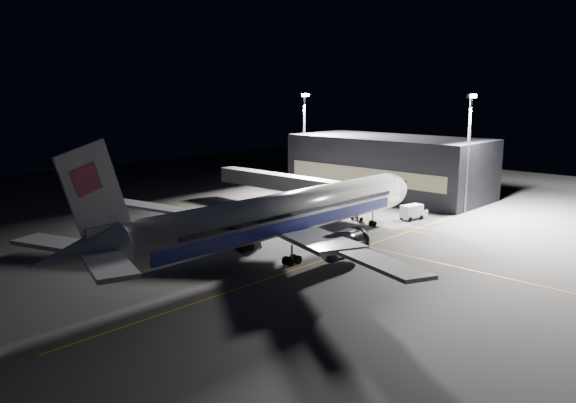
% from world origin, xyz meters
% --- Properties ---
extents(ground, '(200.00, 200.00, 0.00)m').
position_xyz_m(ground, '(0.00, 0.00, 0.00)').
color(ground, '#4C4C4F').
rests_on(ground, ground).
extents(guide_line_main, '(0.25, 80.00, 0.01)m').
position_xyz_m(guide_line_main, '(10.00, 0.00, 0.01)').
color(guide_line_main, gold).
rests_on(guide_line_main, ground).
extents(guide_line_cross, '(70.00, 0.25, 0.01)m').
position_xyz_m(guide_line_cross, '(0.00, -6.00, 0.01)').
color(guide_line_cross, gold).
rests_on(guide_line_cross, ground).
extents(guide_line_side, '(0.25, 40.00, 0.01)m').
position_xyz_m(guide_line_side, '(22.00, 10.00, 0.01)').
color(guide_line_side, gold).
rests_on(guide_line_side, ground).
extents(airliner, '(61.48, 54.22, 16.64)m').
position_xyz_m(airliner, '(-1.08, 0.00, 5.16)').
color(airliner, silver).
rests_on(airliner, ground).
extents(terminal, '(18.12, 40.00, 12.00)m').
position_xyz_m(terminal, '(45.98, 14.00, 6.00)').
color(terminal, black).
rests_on(terminal, ground).
extents(jet_bridge, '(3.60, 34.40, 6.30)m').
position_xyz_m(jet_bridge, '(22.00, 18.06, 4.58)').
color(jet_bridge, '#B2B2B7').
rests_on(jet_bridge, ground).
extents(floodlight_mast_north, '(2.40, 0.68, 20.70)m').
position_xyz_m(floodlight_mast_north, '(40.00, 31.99, 12.37)').
color(floodlight_mast_north, '#59595E').
rests_on(floodlight_mast_north, ground).
extents(floodlight_mast_south, '(2.40, 0.67, 20.70)m').
position_xyz_m(floodlight_mast_south, '(40.00, -6.01, 12.37)').
color(floodlight_mast_south, '#59595E').
rests_on(floodlight_mast_south, ground).
extents(service_truck, '(5.17, 2.90, 2.50)m').
position_xyz_m(service_truck, '(29.33, -2.09, 1.34)').
color(service_truck, white).
rests_on(service_truck, ground).
extents(baggage_tug, '(2.83, 2.51, 1.74)m').
position_xyz_m(baggage_tug, '(2.80, 18.42, 0.80)').
color(baggage_tug, black).
rests_on(baggage_tug, ground).
extents(safety_cone_a, '(0.42, 0.42, 0.63)m').
position_xyz_m(safety_cone_a, '(2.19, 12.89, 0.31)').
color(safety_cone_a, '#FF660A').
rests_on(safety_cone_a, ground).
extents(safety_cone_b, '(0.35, 0.35, 0.53)m').
position_xyz_m(safety_cone_b, '(-0.31, 4.00, 0.27)').
color(safety_cone_b, '#FF660A').
rests_on(safety_cone_b, ground).
extents(safety_cone_c, '(0.41, 0.41, 0.61)m').
position_xyz_m(safety_cone_c, '(-6.74, 8.80, 0.31)').
color(safety_cone_c, '#FF660A').
rests_on(safety_cone_c, ground).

